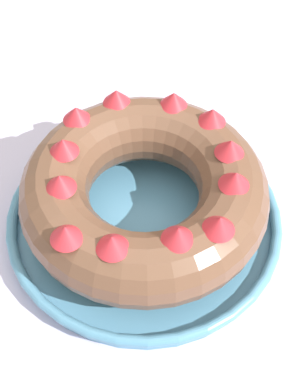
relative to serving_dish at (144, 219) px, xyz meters
The scene contains 3 objects.
dining_table 0.12m from the serving_dish, 25.21° to the right, with size 1.28×0.92×0.76m.
serving_dish is the anchor object (origin of this frame).
bundt_cake 0.05m from the serving_dish, 17.23° to the right, with size 0.28×0.28×0.09m.
Camera 1 is at (-0.36, -0.13, 1.29)m, focal length 50.00 mm.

